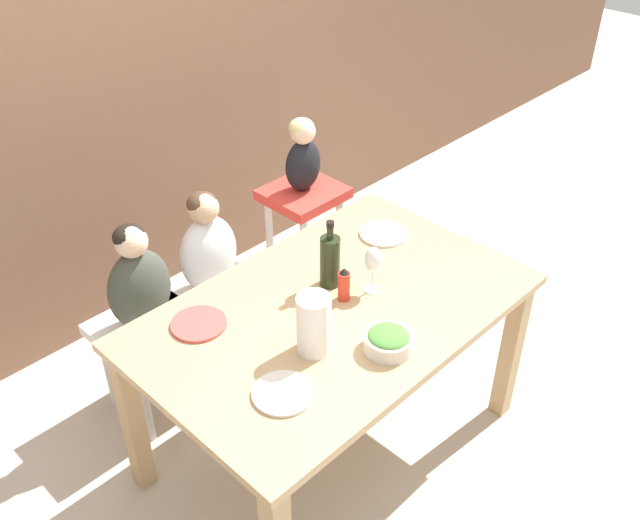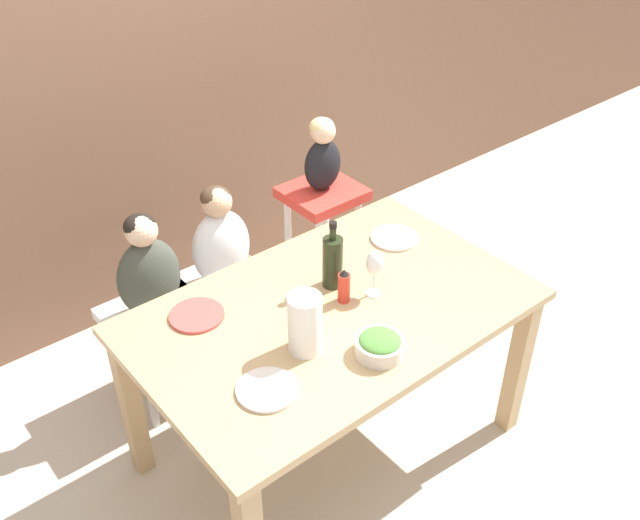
{
  "view_description": "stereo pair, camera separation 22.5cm",
  "coord_description": "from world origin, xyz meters",
  "px_view_note": "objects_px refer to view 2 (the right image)",
  "views": [
    {
      "loc": [
        -1.5,
        -1.41,
        2.41
      ],
      "look_at": [
        0.0,
        0.07,
        0.93
      ],
      "focal_mm": 40.0,
      "sensor_mm": 36.0,
      "label": 1
    },
    {
      "loc": [
        -1.33,
        -1.56,
        2.41
      ],
      "look_at": [
        0.0,
        0.07,
        0.93
      ],
      "focal_mm": 40.0,
      "sensor_mm": 36.0,
      "label": 2
    }
  ],
  "objects_px": {
    "paper_towel_roll": "(305,324)",
    "salad_bowl_large": "(380,345)",
    "person_child_center": "(220,239)",
    "person_child_left": "(148,269)",
    "wine_bottle": "(333,261)",
    "dinner_plate_back_left": "(197,315)",
    "person_baby_right": "(323,154)",
    "wine_glass_near": "(375,264)",
    "chair_far_left": "(157,325)",
    "dinner_plate_front_left": "(267,390)",
    "dinner_plate_back_right": "(394,238)",
    "chair_right_highchair": "(322,219)",
    "chair_far_center": "(226,294)"
  },
  "relations": [
    {
      "from": "paper_towel_roll",
      "to": "wine_glass_near",
      "type": "relative_size",
      "value": 1.14
    },
    {
      "from": "dinner_plate_back_right",
      "to": "dinner_plate_back_left",
      "type": "bearing_deg",
      "value": 174.55
    },
    {
      "from": "chair_far_left",
      "to": "dinner_plate_front_left",
      "type": "xyz_separation_m",
      "value": [
        -0.05,
        -0.91,
        0.36
      ]
    },
    {
      "from": "wine_bottle",
      "to": "dinner_plate_front_left",
      "type": "bearing_deg",
      "value": -150.28
    },
    {
      "from": "wine_glass_near",
      "to": "chair_far_left",
      "type": "bearing_deg",
      "value": 126.69
    },
    {
      "from": "chair_right_highchair",
      "to": "person_child_center",
      "type": "height_order",
      "value": "person_child_center"
    },
    {
      "from": "salad_bowl_large",
      "to": "dinner_plate_back_left",
      "type": "distance_m",
      "value": 0.68
    },
    {
      "from": "wine_bottle",
      "to": "dinner_plate_back_right",
      "type": "relative_size",
      "value": 1.4
    },
    {
      "from": "chair_far_left",
      "to": "wine_glass_near",
      "type": "bearing_deg",
      "value": -53.31
    },
    {
      "from": "person_baby_right",
      "to": "salad_bowl_large",
      "type": "bearing_deg",
      "value": -119.92
    },
    {
      "from": "person_child_center",
      "to": "paper_towel_roll",
      "type": "xyz_separation_m",
      "value": [
        -0.18,
        -0.83,
        0.16
      ]
    },
    {
      "from": "chair_far_center",
      "to": "paper_towel_roll",
      "type": "distance_m",
      "value": 0.97
    },
    {
      "from": "chair_far_center",
      "to": "chair_right_highchair",
      "type": "height_order",
      "value": "chair_right_highchair"
    },
    {
      "from": "salad_bowl_large",
      "to": "dinner_plate_front_left",
      "type": "distance_m",
      "value": 0.41
    },
    {
      "from": "dinner_plate_back_left",
      "to": "dinner_plate_front_left",
      "type": "bearing_deg",
      "value": -92.66
    },
    {
      "from": "person_child_left",
      "to": "salad_bowl_large",
      "type": "distance_m",
      "value": 1.07
    },
    {
      "from": "paper_towel_roll",
      "to": "salad_bowl_large",
      "type": "height_order",
      "value": "paper_towel_roll"
    },
    {
      "from": "chair_far_left",
      "to": "chair_right_highchair",
      "type": "height_order",
      "value": "chair_right_highchair"
    },
    {
      "from": "paper_towel_roll",
      "to": "person_child_center",
      "type": "bearing_deg",
      "value": 77.58
    },
    {
      "from": "person_child_left",
      "to": "paper_towel_roll",
      "type": "height_order",
      "value": "paper_towel_roll"
    },
    {
      "from": "person_child_left",
      "to": "person_child_center",
      "type": "distance_m",
      "value": 0.35
    },
    {
      "from": "person_baby_right",
      "to": "paper_towel_roll",
      "type": "xyz_separation_m",
      "value": [
        -0.76,
        -0.83,
        -0.07
      ]
    },
    {
      "from": "wine_glass_near",
      "to": "dinner_plate_front_left",
      "type": "distance_m",
      "value": 0.64
    },
    {
      "from": "chair_far_left",
      "to": "paper_towel_roll",
      "type": "distance_m",
      "value": 0.96
    },
    {
      "from": "salad_bowl_large",
      "to": "dinner_plate_back_left",
      "type": "relative_size",
      "value": 0.84
    },
    {
      "from": "wine_glass_near",
      "to": "dinner_plate_back_right",
      "type": "relative_size",
      "value": 0.97
    },
    {
      "from": "person_child_center",
      "to": "wine_glass_near",
      "type": "relative_size",
      "value": 2.43
    },
    {
      "from": "person_child_left",
      "to": "salad_bowl_large",
      "type": "relative_size",
      "value": 2.82
    },
    {
      "from": "wine_glass_near",
      "to": "dinner_plate_front_left",
      "type": "bearing_deg",
      "value": -165.46
    },
    {
      "from": "paper_towel_roll",
      "to": "salad_bowl_large",
      "type": "bearing_deg",
      "value": -45.23
    },
    {
      "from": "chair_far_left",
      "to": "wine_bottle",
      "type": "height_order",
      "value": "wine_bottle"
    },
    {
      "from": "chair_right_highchair",
      "to": "wine_bottle",
      "type": "distance_m",
      "value": 0.81
    },
    {
      "from": "person_child_left",
      "to": "dinner_plate_front_left",
      "type": "bearing_deg",
      "value": -93.25
    },
    {
      "from": "chair_right_highchair",
      "to": "paper_towel_roll",
      "type": "xyz_separation_m",
      "value": [
        -0.76,
        -0.83,
        0.29
      ]
    },
    {
      "from": "dinner_plate_back_left",
      "to": "dinner_plate_back_right",
      "type": "distance_m",
      "value": 0.92
    },
    {
      "from": "dinner_plate_back_right",
      "to": "salad_bowl_large",
      "type": "bearing_deg",
      "value": -138.33
    },
    {
      "from": "chair_far_left",
      "to": "salad_bowl_large",
      "type": "relative_size",
      "value": 2.83
    },
    {
      "from": "person_baby_right",
      "to": "chair_far_left",
      "type": "bearing_deg",
      "value": -179.95
    },
    {
      "from": "chair_right_highchair",
      "to": "wine_glass_near",
      "type": "height_order",
      "value": "wine_glass_near"
    },
    {
      "from": "salad_bowl_large",
      "to": "dinner_plate_front_left",
      "type": "xyz_separation_m",
      "value": [
        -0.4,
        0.1,
        -0.03
      ]
    },
    {
      "from": "chair_right_highchair",
      "to": "wine_bottle",
      "type": "bearing_deg",
      "value": -126.65
    },
    {
      "from": "person_child_left",
      "to": "wine_bottle",
      "type": "xyz_separation_m",
      "value": [
        0.48,
        -0.61,
        0.16
      ]
    },
    {
      "from": "paper_towel_roll",
      "to": "dinner_plate_back_right",
      "type": "bearing_deg",
      "value": 22.58
    },
    {
      "from": "person_baby_right",
      "to": "wine_glass_near",
      "type": "height_order",
      "value": "person_baby_right"
    },
    {
      "from": "wine_bottle",
      "to": "chair_far_center",
      "type": "bearing_deg",
      "value": 101.69
    },
    {
      "from": "wine_bottle",
      "to": "dinner_plate_back_left",
      "type": "relative_size",
      "value": 1.4
    },
    {
      "from": "salad_bowl_large",
      "to": "dinner_plate_back_left",
      "type": "bearing_deg",
      "value": 123.75
    },
    {
      "from": "paper_towel_roll",
      "to": "salad_bowl_large",
      "type": "distance_m",
      "value": 0.26
    },
    {
      "from": "paper_towel_roll",
      "to": "dinner_plate_back_left",
      "type": "bearing_deg",
      "value": 117.31
    },
    {
      "from": "dinner_plate_front_left",
      "to": "paper_towel_roll",
      "type": "bearing_deg",
      "value": 20.12
    }
  ]
}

